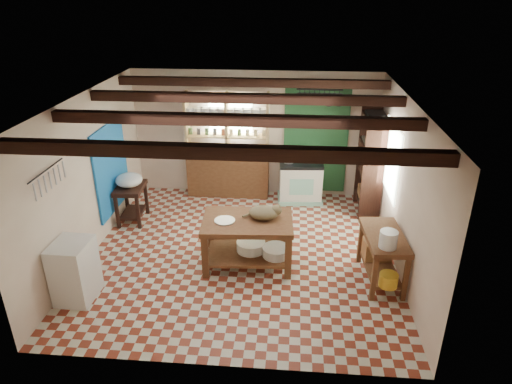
# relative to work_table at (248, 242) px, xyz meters

# --- Properties ---
(floor) EXTENTS (5.00, 5.00, 0.02)m
(floor) POSITION_rel_work_table_xyz_m (-0.13, 0.29, -0.41)
(floor) COLOR maroon
(floor) RESTS_ON ground
(ceiling) EXTENTS (5.00, 5.00, 0.02)m
(ceiling) POSITION_rel_work_table_xyz_m (-0.13, 0.29, 2.20)
(ceiling) COLOR #444449
(ceiling) RESTS_ON wall_back
(wall_back) EXTENTS (5.00, 0.04, 2.60)m
(wall_back) POSITION_rel_work_table_xyz_m (-0.13, 2.79, 0.90)
(wall_back) COLOR beige
(wall_back) RESTS_ON floor
(wall_front) EXTENTS (5.00, 0.04, 2.60)m
(wall_front) POSITION_rel_work_table_xyz_m (-0.13, -2.21, 0.90)
(wall_front) COLOR beige
(wall_front) RESTS_ON floor
(wall_left) EXTENTS (0.04, 5.00, 2.60)m
(wall_left) POSITION_rel_work_table_xyz_m (-2.63, 0.29, 0.90)
(wall_left) COLOR beige
(wall_left) RESTS_ON floor
(wall_right) EXTENTS (0.04, 5.00, 2.60)m
(wall_right) POSITION_rel_work_table_xyz_m (2.37, 0.29, 0.90)
(wall_right) COLOR beige
(wall_right) RESTS_ON floor
(ceiling_beams) EXTENTS (5.00, 3.80, 0.15)m
(ceiling_beams) POSITION_rel_work_table_xyz_m (-0.13, 0.29, 2.08)
(ceiling_beams) COLOR black
(ceiling_beams) RESTS_ON ceiling
(blue_wall_patch) EXTENTS (0.04, 1.40, 1.60)m
(blue_wall_patch) POSITION_rel_work_table_xyz_m (-2.60, 1.19, 0.70)
(blue_wall_patch) COLOR blue
(blue_wall_patch) RESTS_ON wall_left
(green_wall_patch) EXTENTS (1.30, 0.04, 2.30)m
(green_wall_patch) POSITION_rel_work_table_xyz_m (1.12, 2.76, 0.85)
(green_wall_patch) COLOR #1F4D28
(green_wall_patch) RESTS_ON wall_back
(window_back) EXTENTS (0.90, 0.02, 0.80)m
(window_back) POSITION_rel_work_table_xyz_m (-0.63, 2.77, 1.30)
(window_back) COLOR white
(window_back) RESTS_ON wall_back
(window_right) EXTENTS (0.02, 1.30, 1.20)m
(window_right) POSITION_rel_work_table_xyz_m (2.35, 1.29, 1.00)
(window_right) COLOR white
(window_right) RESTS_ON wall_right
(utensil_rail) EXTENTS (0.06, 0.90, 0.28)m
(utensil_rail) POSITION_rel_work_table_xyz_m (-2.57, -0.91, 1.38)
(utensil_rail) COLOR black
(utensil_rail) RESTS_ON wall_left
(pot_rack) EXTENTS (0.86, 0.12, 0.36)m
(pot_rack) POSITION_rel_work_table_xyz_m (1.12, 2.34, 1.78)
(pot_rack) COLOR black
(pot_rack) RESTS_ON ceiling
(shelving_unit) EXTENTS (1.70, 0.34, 2.20)m
(shelving_unit) POSITION_rel_work_table_xyz_m (-0.68, 2.60, 0.70)
(shelving_unit) COLOR tan
(shelving_unit) RESTS_ON floor
(tall_rack) EXTENTS (0.40, 0.86, 2.00)m
(tall_rack) POSITION_rel_work_table_xyz_m (2.15, 2.09, 0.60)
(tall_rack) COLOR black
(tall_rack) RESTS_ON floor
(work_table) EXTENTS (1.45, 1.02, 0.79)m
(work_table) POSITION_rel_work_table_xyz_m (0.00, 0.00, 0.00)
(work_table) COLOR brown
(work_table) RESTS_ON floor
(stove) EXTENTS (0.91, 0.65, 0.85)m
(stove) POSITION_rel_work_table_xyz_m (0.84, 2.44, 0.03)
(stove) COLOR beige
(stove) RESTS_ON floor
(prep_table) EXTENTS (0.53, 0.74, 0.72)m
(prep_table) POSITION_rel_work_table_xyz_m (-2.33, 1.27, -0.04)
(prep_table) COLOR black
(prep_table) RESTS_ON floor
(white_cabinet) EXTENTS (0.52, 0.61, 0.89)m
(white_cabinet) POSITION_rel_work_table_xyz_m (-2.35, -1.08, 0.05)
(white_cabinet) COLOR silver
(white_cabinet) RESTS_ON floor
(right_counter) EXTENTS (0.62, 1.14, 0.79)m
(right_counter) POSITION_rel_work_table_xyz_m (2.05, -0.28, -0.00)
(right_counter) COLOR brown
(right_counter) RESTS_ON floor
(cat) EXTENTS (0.53, 0.45, 0.21)m
(cat) POSITION_rel_work_table_xyz_m (0.25, 0.07, 0.50)
(cat) COLOR olive
(cat) RESTS_ON work_table
(steel_tray) EXTENTS (0.34, 0.34, 0.02)m
(steel_tray) POSITION_rel_work_table_xyz_m (-0.35, -0.07, 0.41)
(steel_tray) COLOR #B3B1BA
(steel_tray) RESTS_ON work_table
(basin_large) EXTENTS (0.49, 0.49, 0.16)m
(basin_large) POSITION_rel_work_table_xyz_m (0.05, 0.05, -0.11)
(basin_large) COLOR silver
(basin_large) RESTS_ON work_table
(basin_small) EXTENTS (0.46, 0.46, 0.15)m
(basin_small) POSITION_rel_work_table_xyz_m (0.46, -0.07, -0.11)
(basin_small) COLOR silver
(basin_small) RESTS_ON work_table
(kettle_left) EXTENTS (0.24, 0.24, 0.26)m
(kettle_left) POSITION_rel_work_table_xyz_m (0.59, 2.42, 0.58)
(kettle_left) COLOR #B3B1BA
(kettle_left) RESTS_ON stove
(kettle_right) EXTENTS (0.17, 0.17, 0.20)m
(kettle_right) POSITION_rel_work_table_xyz_m (0.94, 2.45, 0.55)
(kettle_right) COLOR black
(kettle_right) RESTS_ON stove
(enamel_bowl) EXTENTS (0.52, 0.52, 0.25)m
(enamel_bowl) POSITION_rel_work_table_xyz_m (-2.33, 1.27, 0.44)
(enamel_bowl) COLOR silver
(enamel_bowl) RESTS_ON prep_table
(white_bucket) EXTENTS (0.26, 0.26, 0.25)m
(white_bucket) POSITION_rel_work_table_xyz_m (2.03, -0.63, 0.52)
(white_bucket) COLOR silver
(white_bucket) RESTS_ON right_counter
(wicker_basket) EXTENTS (0.44, 0.36, 0.29)m
(wicker_basket) POSITION_rel_work_table_xyz_m (2.03, 0.02, -0.04)
(wicker_basket) COLOR #9C693F
(wicker_basket) RESTS_ON right_counter
(yellow_tub) EXTENTS (0.28, 0.28, 0.20)m
(yellow_tub) POSITION_rel_work_table_xyz_m (2.08, -0.73, -0.09)
(yellow_tub) COLOR gold
(yellow_tub) RESTS_ON right_counter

